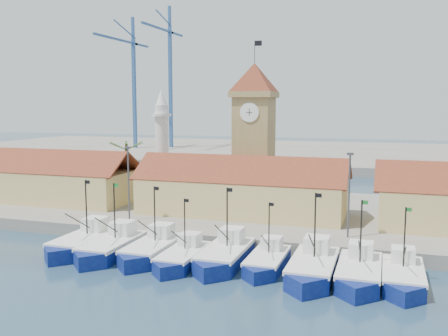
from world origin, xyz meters
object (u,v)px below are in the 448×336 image
(boat_0, at_px, (82,244))
(minaret, at_px, (162,143))
(clock_tower, at_px, (254,131))
(boat_4, at_px, (224,257))

(boat_0, relative_size, minaret, 0.65)
(boat_0, relative_size, clock_tower, 0.46)
(boat_0, xyz_separation_m, minaret, (-2.22, 24.86, 8.91))
(boat_0, height_order, clock_tower, clock_tower)
(boat_4, distance_m, clock_tower, 25.41)
(minaret, bearing_deg, clock_tower, -7.61)
(boat_0, relative_size, boat_4, 1.01)
(boat_4, distance_m, minaret, 31.79)
(boat_0, bearing_deg, minaret, 95.11)
(clock_tower, bearing_deg, boat_0, -119.20)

